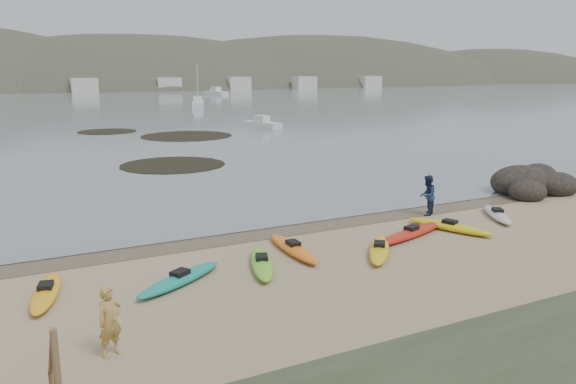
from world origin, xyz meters
TOP-DOWN VIEW (x-y plane):
  - ground at (0.00, 0.00)m, footprint 600.00×600.00m
  - wet_sand at (0.00, -0.30)m, footprint 60.00×60.00m
  - water at (0.00, 300.00)m, footprint 1200.00×1200.00m
  - kayaks at (0.11, -3.85)m, footprint 20.75×4.99m
  - person_west at (-8.76, -8.02)m, footprint 0.74×0.64m
  - person_east at (6.53, -1.27)m, footprint 1.16×1.12m
  - rock_cluster at (15.01, -0.01)m, footprint 5.31×3.91m
  - kelp_mats at (2.54, 30.22)m, footprint 14.12×30.58m
  - moored_boats at (-2.84, 79.52)m, footprint 83.18×84.74m
  - far_hills at (39.38, 193.97)m, footprint 550.00×135.00m
  - far_town at (6.00, 145.00)m, footprint 199.00×5.00m

SIDE VIEW (x-z plane):
  - far_hills at x=39.38m, z-range -55.93..24.07m
  - ground at x=0.00m, z-range 0.00..0.00m
  - wet_sand at x=0.00m, z-range 0.00..0.00m
  - water at x=0.00m, z-range 0.01..0.01m
  - kelp_mats at x=2.54m, z-range 0.01..0.05m
  - kayaks at x=0.11m, z-range 0.00..0.34m
  - rock_cluster at x=15.01m, z-range -0.66..1.14m
  - moored_boats at x=-2.84m, z-range -0.06..1.13m
  - person_west at x=-8.76m, z-range 0.00..1.72m
  - person_east at x=6.53m, z-range 0.00..1.88m
  - far_town at x=6.00m, z-range 0.00..4.00m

